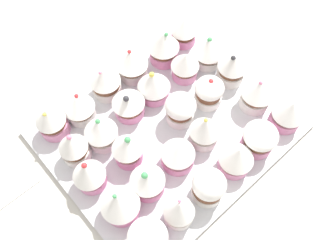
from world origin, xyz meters
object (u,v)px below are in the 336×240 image
(cupcake_2, at_px, (132,64))
(cupcake_27, at_px, (148,239))
(cupcake_13, at_px, (209,92))
(cupcake_3, at_px, (105,81))
(cupcake_18, at_px, (205,131))
(cupcake_6, at_px, (208,51))
(cupcake_19, at_px, (178,154))
(cupcake_24, at_px, (236,158))
(cupcake_23, at_px, (259,139))
(cupcake_7, at_px, (185,65))
(cupcake_25, at_px, (209,187))
(cupcake_10, at_px, (101,132))
(cupcake_17, at_px, (257,94))
(cupcake_9, at_px, (128,104))
(cupcake_4, at_px, (79,107))
(cupcake_5, at_px, (51,121))
(cupcake_12, at_px, (233,68))
(cupcake_21, at_px, (120,204))
(cupcake_16, at_px, (89,174))
(cupcake_15, at_px, (126,148))
(cupcake_1, at_px, (163,47))
(cupcake_20, at_px, (147,181))
(baking_tray, at_px, (168,128))
(cupcake_22, at_px, (289,113))
(cupcake_8, at_px, (154,85))
(cupcake_26, at_px, (179,211))
(cupcake_0, at_px, (184,31))
(cupcake_14, at_px, (180,109))
(cupcake_11, at_px, (73,147))

(cupcake_2, height_order, cupcake_27, cupcake_2)
(cupcake_13, bearing_deg, cupcake_2, -64.44)
(cupcake_3, distance_m, cupcake_18, 0.23)
(cupcake_6, distance_m, cupcake_19, 0.25)
(cupcake_19, relative_size, cupcake_24, 0.89)
(cupcake_23, xyz_separation_m, cupcake_27, (0.27, -0.00, 0.00))
(cupcake_2, xyz_separation_m, cupcake_23, (-0.07, 0.29, -0.01))
(cupcake_7, bearing_deg, cupcake_25, 55.76)
(cupcake_10, bearing_deg, cupcake_17, 153.62)
(cupcake_9, relative_size, cupcake_27, 1.04)
(cupcake_4, distance_m, cupcake_10, 0.07)
(cupcake_5, height_order, cupcake_12, same)
(cupcake_19, bearing_deg, cupcake_21, 1.57)
(cupcake_16, bearing_deg, cupcake_9, -154.26)
(cupcake_15, relative_size, cupcake_24, 1.09)
(cupcake_1, height_order, cupcake_2, cupcake_1)
(cupcake_2, relative_size, cupcake_23, 1.14)
(cupcake_24, bearing_deg, cupcake_4, -61.65)
(cupcake_3, xyz_separation_m, cupcake_27, (0.13, 0.29, -0.00))
(cupcake_2, height_order, cupcake_21, cupcake_21)
(cupcake_20, bearing_deg, cupcake_1, -136.92)
(cupcake_12, distance_m, cupcake_18, 0.16)
(cupcake_6, xyz_separation_m, cupcake_23, (0.07, 0.21, -0.00))
(baking_tray, xyz_separation_m, cupcake_25, (0.04, 0.15, 0.04))
(cupcake_2, xyz_separation_m, cupcake_22, (-0.15, 0.29, -0.00))
(cupcake_8, height_order, cupcake_25, same)
(cupcake_7, xyz_separation_m, cupcake_18, (0.08, 0.14, 0.00))
(cupcake_6, xyz_separation_m, cupcake_22, (-0.01, 0.21, 0.00))
(cupcake_13, bearing_deg, cupcake_8, -48.56)
(cupcake_15, bearing_deg, cupcake_25, 112.08)
(cupcake_5, bearing_deg, cupcake_26, 102.80)
(cupcake_3, height_order, cupcake_18, cupcake_18)
(cupcake_6, bearing_deg, cupcake_5, -13.10)
(cupcake_8, bearing_deg, cupcake_18, 91.36)
(cupcake_0, relative_size, cupcake_8, 0.86)
(cupcake_13, relative_size, cupcake_16, 0.85)
(cupcake_17, bearing_deg, cupcake_7, -68.63)
(cupcake_16, relative_size, cupcake_27, 1.19)
(cupcake_21, bearing_deg, cupcake_27, 89.48)
(baking_tray, relative_size, cupcake_15, 5.65)
(cupcake_14, height_order, cupcake_24, cupcake_24)
(cupcake_18, relative_size, cupcake_26, 1.04)
(cupcake_7, distance_m, cupcake_27, 0.35)
(cupcake_19, bearing_deg, cupcake_12, -163.53)
(cupcake_15, xyz_separation_m, cupcake_18, (-0.13, 0.07, -0.00))
(cupcake_6, bearing_deg, cupcake_20, 25.18)
(cupcake_21, bearing_deg, cupcake_15, -134.47)
(cupcake_11, bearing_deg, cupcake_4, -131.55)
(cupcake_6, height_order, cupcake_23, cupcake_6)
(cupcake_9, height_order, cupcake_21, cupcake_21)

